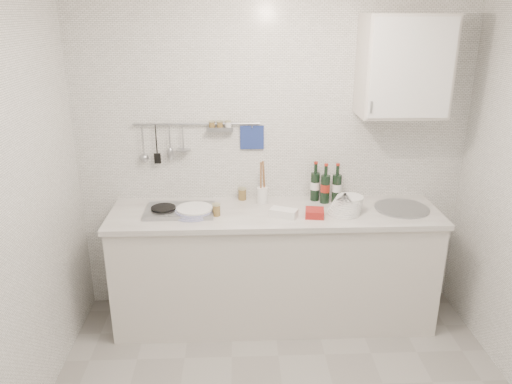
% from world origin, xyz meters
% --- Properties ---
extents(back_wall, '(3.00, 0.02, 2.50)m').
position_xyz_m(back_wall, '(0.00, 1.40, 1.25)').
color(back_wall, silver).
rests_on(back_wall, floor).
extents(counter, '(2.44, 0.64, 0.96)m').
position_xyz_m(counter, '(0.01, 1.10, 0.43)').
color(counter, beige).
rests_on(counter, floor).
extents(wall_rail, '(0.98, 0.09, 0.34)m').
position_xyz_m(wall_rail, '(-0.60, 1.37, 1.43)').
color(wall_rail, '#93969B').
rests_on(wall_rail, back_wall).
extents(wall_cabinet, '(0.60, 0.38, 0.70)m').
position_xyz_m(wall_cabinet, '(0.90, 1.22, 1.95)').
color(wall_cabinet, beige).
rests_on(wall_cabinet, back_wall).
extents(plate_stack_hob, '(0.29, 0.28, 0.05)m').
position_xyz_m(plate_stack_hob, '(-0.60, 1.05, 0.95)').
color(plate_stack_hob, '#5359BC').
rests_on(plate_stack_hob, counter).
extents(plate_stack_sink, '(0.27, 0.25, 0.13)m').
position_xyz_m(plate_stack_sink, '(0.52, 1.05, 0.98)').
color(plate_stack_sink, white).
rests_on(plate_stack_sink, counter).
extents(wine_bottles, '(0.23, 0.13, 0.31)m').
position_xyz_m(wine_bottles, '(0.40, 1.28, 1.07)').
color(wine_bottles, black).
rests_on(wine_bottles, counter).
extents(butter_dish, '(0.21, 0.17, 0.06)m').
position_xyz_m(butter_dish, '(0.05, 0.99, 0.95)').
color(butter_dish, white).
rests_on(butter_dish, counter).
extents(strawberry_punnet, '(0.15, 0.15, 0.06)m').
position_xyz_m(strawberry_punnet, '(0.28, 0.98, 0.95)').
color(strawberry_punnet, '#B22913').
rests_on(strawberry_punnet, counter).
extents(utensil_crock, '(0.08, 0.08, 0.34)m').
position_xyz_m(utensil_crock, '(-0.09, 1.27, 1.00)').
color(utensil_crock, white).
rests_on(utensil_crock, counter).
extents(jar_a, '(0.07, 0.07, 0.09)m').
position_xyz_m(jar_a, '(-0.24, 1.35, 0.97)').
color(jar_a, brown).
rests_on(jar_a, counter).
extents(jar_b, '(0.07, 0.07, 0.08)m').
position_xyz_m(jar_b, '(0.50, 1.27, 0.96)').
color(jar_b, brown).
rests_on(jar_b, counter).
extents(jar_c, '(0.06, 0.06, 0.08)m').
position_xyz_m(jar_c, '(0.51, 1.25, 0.96)').
color(jar_c, brown).
rests_on(jar_c, counter).
extents(jar_d, '(0.06, 0.06, 0.09)m').
position_xyz_m(jar_d, '(-0.43, 1.03, 0.97)').
color(jar_d, brown).
rests_on(jar_d, counter).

